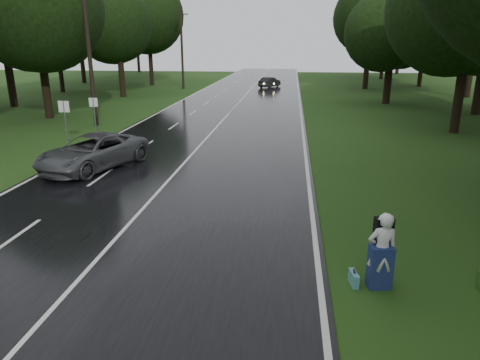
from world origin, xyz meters
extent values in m
plane|color=#224414|center=(0.00, 0.00, 0.00)|extent=(160.00, 160.00, 0.00)
cube|color=black|center=(0.00, 20.00, 0.02)|extent=(12.00, 140.00, 0.04)
cube|color=silver|center=(0.00, 20.00, 0.04)|extent=(0.12, 140.00, 0.01)
imported|color=#4A4D4F|center=(-3.89, 9.35, 0.80)|extent=(4.25, 6.00, 1.52)
imported|color=black|center=(2.16, 48.20, 0.67)|extent=(2.80, 4.06, 1.27)
imported|color=silver|center=(7.16, 0.42, 0.94)|extent=(0.76, 0.56, 1.89)
cube|color=navy|center=(7.16, 0.42, 0.53)|extent=(0.58, 0.44, 1.06)
cube|color=black|center=(7.21, 0.69, 1.36)|extent=(0.46, 0.30, 0.60)
cube|color=teal|center=(6.59, 0.45, 0.17)|extent=(0.21, 0.49, 0.33)
camera|label=1|loc=(4.96, -8.96, 5.52)|focal=32.61mm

